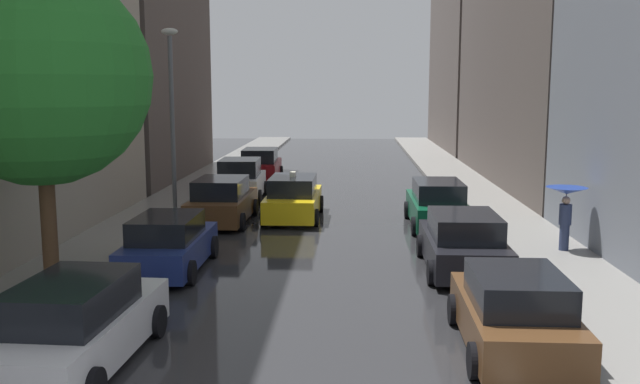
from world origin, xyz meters
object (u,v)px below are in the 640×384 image
Objects in this scene: parked_car_right_nearest at (515,313)px; parked_car_right_second at (463,243)px; parked_car_left_nearest at (77,326)px; parked_car_right_third at (437,205)px; pedestrian_foreground at (566,202)px; parked_car_left_fifth at (260,166)px; lamp_post_left at (172,110)px; parked_car_left_fourth at (240,181)px; parked_car_left_second at (169,244)px; street_tree_left at (40,76)px; parked_car_left_third at (222,202)px; taxi_midroad at (293,199)px.

parked_car_right_second reaches higher than parked_car_right_nearest.
parked_car_right_third reaches higher than parked_car_left_nearest.
pedestrian_foreground is at bearing -59.41° from parked_car_right_second.
parked_car_left_nearest is 1.06× the size of parked_car_left_fifth.
parked_car_left_fifth is 14.13m from parked_car_right_third.
lamp_post_left is at bearing 170.13° from parked_car_left_fifth.
parked_car_right_nearest is at bearing -157.07° from parked_car_left_fourth.
parked_car_left_nearest is 13.76m from lamp_post_left.
street_tree_left reaches higher than parked_car_left_second.
parked_car_left_third is (0.19, 6.67, 0.05)m from parked_car_left_second.
parked_car_left_fifth is (-0.10, 11.35, 0.03)m from parked_car_left_third.
pedestrian_foreground is 14.59m from street_tree_left.
parked_car_left_fourth is (0.02, 11.90, 0.11)m from parked_car_left_second.
parked_car_left_second is 7.69m from lamp_post_left.
taxi_midroad reaches higher than parked_car_right_nearest.
parked_car_right_nearest is at bearing -162.92° from parked_car_left_fifth.
lamp_post_left is (-1.75, 0.06, 3.32)m from parked_car_left_third.
parked_car_left_fifth is 1.06× the size of parked_car_right_nearest.
parked_car_left_fourth is 0.54× the size of street_tree_left.
taxi_midroad is (-5.25, 12.97, 0.03)m from parked_car_right_nearest.
parked_car_right_nearest is (7.98, -5.39, 0.01)m from parked_car_left_second.
parked_car_left_nearest is 14.18m from pedestrian_foreground.
taxi_midroad is (-5.20, 7.22, 0.01)m from parked_car_right_second.
parked_car_left_third is at bearing 87.05° from parked_car_right_third.
street_tree_left is (-2.12, -2.52, 4.43)m from parked_car_left_second.
parked_car_right_nearest reaches higher than parked_car_left_second.
parked_car_left_second is at bearing 160.97° from taxi_midroad.
parked_car_left_second is 0.97× the size of parked_car_left_fifth.
parked_car_right_third is at bearing -0.00° from parked_car_right_second.
pedestrian_foreground is at bearing -19.24° from lamp_post_left.
lamp_post_left reaches higher than parked_car_left_fifth.
parked_car_left_fourth is at bearing 2.79° from parked_car_left_third.
parked_car_left_third reaches higher than parked_car_right_nearest.
parked_car_left_fourth is 0.97× the size of parked_car_right_nearest.
street_tree_left is at bearing 140.06° from parked_car_left_second.
parked_car_right_third is 14.07m from street_tree_left.
parked_car_right_third is 0.69× the size of lamp_post_left.
lamp_post_left reaches higher than parked_car_left_third.
parked_car_left_second is 0.96× the size of parked_car_right_second.
parked_car_right_second is at bearing -33.87° from lamp_post_left.
parked_car_right_nearest is 0.91× the size of taxi_midroad.
pedestrian_foreground reaches higher than parked_car_left_second.
parked_car_left_fifth is at bearing 14.91° from taxi_midroad.
parked_car_left_second is 11.90m from parked_car_left_fourth.
taxi_midroad is (-5.22, 1.30, -0.02)m from parked_car_right_third.
street_tree_left is at bearing 169.80° from parked_car_left_fourth.
parked_car_left_nearest reaches higher than parked_car_right_nearest.
taxi_midroad is at bearing -167.37° from parked_car_left_fifth.
parked_car_right_nearest is 0.61× the size of lamp_post_left.
parked_car_left_second is 7.93m from parked_car_right_second.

